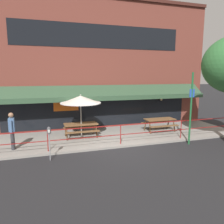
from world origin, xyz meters
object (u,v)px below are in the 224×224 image
pedestrian_walking (12,129)px  parking_meter_near (49,133)px  patio_umbrella_left (81,100)px  picnic_table_centre (160,121)px  picnic_table_left (81,126)px  street_sign_pole (191,108)px

pedestrian_walking → parking_meter_near: (1.59, -1.64, 0.09)m
patio_umbrella_left → parking_meter_near: size_ratio=1.67×
picnic_table_centre → picnic_table_left: bearing=178.5°
pedestrian_walking → parking_meter_near: 2.28m
picnic_table_left → parking_meter_near: bearing=-122.7°
patio_umbrella_left → pedestrian_walking: bearing=-164.5°
parking_meter_near → street_sign_pole: street_sign_pole is taller
picnic_table_centre → patio_umbrella_left: (-4.77, -0.00, 1.47)m
picnic_table_left → parking_meter_near: (-1.72, -2.68, 0.44)m
patio_umbrella_left → parking_meter_near: patio_umbrella_left is taller
patio_umbrella_left → street_sign_pole: (5.09, -2.42, -0.32)m
patio_umbrella_left → pedestrian_walking: (-3.31, -0.92, -1.12)m
street_sign_pole → picnic_table_centre: bearing=97.5°
picnic_table_centre → street_sign_pole: (0.32, -2.42, 1.15)m
picnic_table_centre → pedestrian_walking: (-8.08, -0.92, 0.35)m
picnic_table_centre → pedestrian_walking: pedestrian_walking is taller
pedestrian_walking → street_sign_pole: 8.57m
picnic_table_left → pedestrian_walking: bearing=-162.5°
pedestrian_walking → parking_meter_near: bearing=-45.9°
picnic_table_left → picnic_table_centre: size_ratio=1.00×
picnic_table_centre → pedestrian_walking: size_ratio=1.05×
parking_meter_near → street_sign_pole: size_ratio=0.39×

